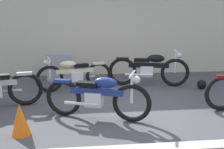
{
  "coord_description": "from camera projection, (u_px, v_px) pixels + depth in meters",
  "views": [
    {
      "loc": [
        -0.96,
        -5.16,
        1.97
      ],
      "look_at": [
        -0.29,
        0.98,
        0.55
      ],
      "focal_mm": 42.37,
      "sensor_mm": 36.0,
      "label": 1
    }
  ],
  "objects": [
    {
      "name": "ground_plane",
      "position": [
        131.0,
        110.0,
        5.54
      ],
      "size": [
        40.0,
        40.0,
        0.0
      ],
      "primitive_type": "plane",
      "color": "#47474C"
    },
    {
      "name": "building_wall",
      "position": [
        112.0,
        30.0,
        8.69
      ],
      "size": [
        18.0,
        0.3,
        2.9
      ],
      "primitive_type": "cube",
      "color": "beige",
      "rests_on": "ground_plane"
    },
    {
      "name": "stone_marker",
      "position": [
        59.0,
        67.0,
        7.85
      ],
      "size": [
        0.75,
        0.24,
        0.83
      ],
      "primitive_type": "cube",
      "rotation": [
        0.0,
        0.0,
        0.05
      ],
      "color": "#9E9EA3",
      "rests_on": "ground_plane"
    },
    {
      "name": "helmet",
      "position": [
        202.0,
        84.0,
        7.08
      ],
      "size": [
        0.25,
        0.25,
        0.25
      ],
      "primitive_type": "sphere",
      "color": "black",
      "rests_on": "ground_plane"
    },
    {
      "name": "traffic_cone",
      "position": [
        20.0,
        119.0,
        4.35
      ],
      "size": [
        0.32,
        0.32,
        0.55
      ],
      "primitive_type": "cone",
      "color": "orange",
      "rests_on": "ground_plane"
    },
    {
      "name": "motorcycle_black",
      "position": [
        149.0,
        69.0,
        7.32
      ],
      "size": [
        2.21,
        0.72,
        1.0
      ],
      "rotation": [
        0.0,
        0.0,
        -0.2
      ],
      "color": "black",
      "rests_on": "ground_plane"
    },
    {
      "name": "motorcycle_blue",
      "position": [
        97.0,
        96.0,
        4.99
      ],
      "size": [
        1.99,
        0.91,
        0.94
      ],
      "rotation": [
        0.0,
        0.0,
        -0.35
      ],
      "color": "black",
      "rests_on": "ground_plane"
    },
    {
      "name": "motorcycle_cream",
      "position": [
        74.0,
        74.0,
        6.91
      ],
      "size": [
        1.97,
        0.7,
        0.9
      ],
      "rotation": [
        0.0,
        0.0,
        3.37
      ],
      "color": "black",
      "rests_on": "ground_plane"
    }
  ]
}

